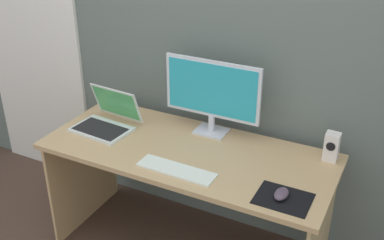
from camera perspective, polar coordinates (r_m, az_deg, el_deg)
The scene contains 9 objects.
wall_back at distance 2.65m, azimuth 3.59°, elevation 10.64°, with size 6.00×0.04×2.50m, color slate.
door_left at distance 3.48m, azimuth -18.86°, elevation 9.16°, with size 0.82×0.02×2.02m, color white.
desk at distance 2.59m, azimuth -0.52°, elevation -6.20°, with size 1.57×0.67×0.71m.
monitor at distance 2.58m, azimuth 2.45°, elevation 3.29°, with size 0.56×0.14×0.43m.
speaker_right at distance 2.50m, azimuth 16.58°, elevation -3.13°, with size 0.07×0.07×0.15m.
laptop at distance 2.77m, azimuth -10.32°, elevation -0.05°, with size 0.35×0.32×0.22m.
keyboard_external at distance 2.35m, azimuth -1.91°, elevation -6.06°, with size 0.41×0.12×0.01m, color white.
mousepad at distance 2.20m, azimuth 11.01°, elevation -9.34°, with size 0.25×0.20×0.00m, color black.
mouse at distance 2.19m, azimuth 10.78°, elevation -8.81°, with size 0.06×0.10×0.04m, color #504153.
Camera 1 is at (1.00, -1.92, 2.00)m, focal length 43.97 mm.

